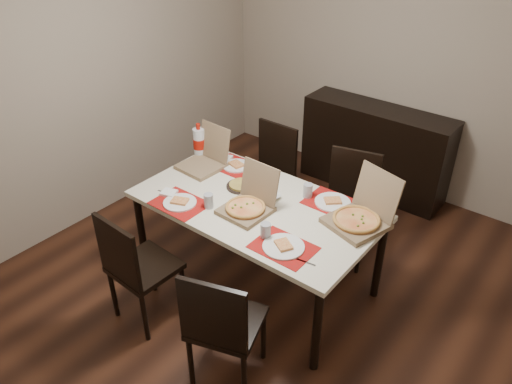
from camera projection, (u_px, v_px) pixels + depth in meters
ground at (269, 276)px, 4.14m from camera, size 3.80×4.00×0.02m
room_walls at (310, 56)px, 3.50m from camera, size 3.84×4.02×2.62m
sideboard at (375, 149)px, 5.08m from camera, size 1.50×0.40×0.90m
dining_table at (256, 211)px, 3.73m from camera, size 1.80×1.00×0.75m
chair_near_left at (135, 266)px, 3.46m from camera, size 0.44×0.44×0.93m
chair_near_right at (222, 324)px, 3.01m from camera, size 0.53×0.53×0.93m
chair_far_left at (270, 170)px, 4.60m from camera, size 0.42×0.42×0.93m
chair_far_right at (349, 201)px, 4.16m from camera, size 0.51×0.51×0.93m
setting_near_left at (186, 201)px, 3.68m from camera, size 0.50×0.30×0.11m
setting_near_right at (279, 243)px, 3.27m from camera, size 0.46×0.30×0.11m
setting_far_left at (239, 166)px, 4.13m from camera, size 0.46×0.30×0.11m
setting_far_right at (326, 199)px, 3.71m from camera, size 0.49×0.30×0.11m
napkin_loose at (250, 209)px, 3.62m from camera, size 0.15×0.14×0.02m
pizza_box_center at (248, 204)px, 3.59m from camera, size 0.33×0.37×0.32m
pizza_box_right at (360, 217)px, 3.45m from camera, size 0.46×0.49×0.37m
pizza_box_left at (205, 160)px, 4.14m from camera, size 0.35×0.38×0.33m
faina_plate at (241, 185)px, 3.89m from camera, size 0.24×0.24×0.03m
dip_bowl at (271, 197)px, 3.75m from camera, size 0.16×0.16×0.03m
soda_bottle at (199, 143)px, 4.26m from camera, size 0.10×0.10×0.31m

